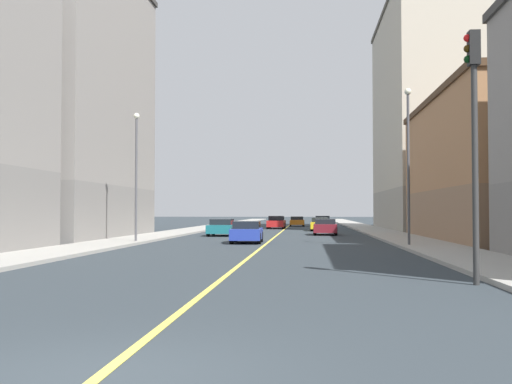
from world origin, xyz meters
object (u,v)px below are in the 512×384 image
object	(u,v)px
car_maroon	(325,227)
building_right_midblock	(44,99)
car_orange	(297,221)
street_lamp_left_near	(408,151)
car_teal	(222,228)
street_lamp_right_near	(136,164)
car_white	(322,221)
building_left_far	(442,118)
car_red	(276,223)
traffic_light_left_near	(474,122)
car_yellow	(320,224)
car_blue	(247,232)

from	to	relation	value
car_maroon	building_right_midblock	bearing A→B (deg)	-159.24
car_orange	car_maroon	bearing A→B (deg)	-84.34
street_lamp_left_near	car_maroon	distance (m)	17.53
car_maroon	car_teal	size ratio (longest dim) A/B	1.07
car_orange	street_lamp_left_near	bearing A→B (deg)	-81.46
street_lamp_right_near	car_white	bearing A→B (deg)	73.16
building_left_far	building_right_midblock	size ratio (longest dim) A/B	1.17
building_left_far	street_lamp_left_near	size ratio (longest dim) A/B	2.80
building_right_midblock	street_lamp_left_near	distance (m)	26.08
street_lamp_right_near	car_teal	xyz separation A→B (m)	(3.52, 11.27, -4.08)
building_left_far	car_red	size ratio (longest dim) A/B	5.55
car_teal	building_left_far	bearing A→B (deg)	39.89
building_right_midblock	street_lamp_right_near	size ratio (longest dim) A/B	2.60
car_red	car_white	world-z (taller)	car_red
traffic_light_left_near	car_yellow	distance (m)	43.26
car_red	car_maroon	bearing A→B (deg)	-74.08
building_left_far	building_right_midblock	bearing A→B (deg)	-145.79
traffic_light_left_near	car_teal	xyz separation A→B (m)	(-10.93, 30.18, -3.59)
building_left_far	street_lamp_right_near	size ratio (longest dim) A/B	3.04
car_blue	car_orange	bearing A→B (deg)	86.74
building_left_far	street_lamp_right_near	distance (m)	37.86
car_orange	car_white	bearing A→B (deg)	-33.58
street_lamp_right_near	car_red	xyz separation A→B (m)	(6.77, 30.71, -4.05)
car_white	building_right_midblock	bearing A→B (deg)	-121.67
building_left_far	car_yellow	distance (m)	17.30
building_left_far	car_yellow	xyz separation A→B (m)	(-12.71, -4.34, -10.90)
car_red	building_left_far	bearing A→B (deg)	-7.53
traffic_light_left_near	building_right_midblock	bearing A→B (deg)	132.49
building_right_midblock	car_red	size ratio (longest dim) A/B	4.73
street_lamp_left_near	car_yellow	xyz separation A→B (m)	(-4.12, 26.71, -4.43)
street_lamp_right_near	car_yellow	size ratio (longest dim) A/B	1.75
car_yellow	car_teal	distance (m)	15.01
car_teal	street_lamp_right_near	bearing A→B (deg)	-107.37
car_maroon	car_yellow	world-z (taller)	car_yellow
car_blue	building_left_far	bearing A→B (deg)	57.33
car_red	car_yellow	world-z (taller)	car_red
traffic_light_left_near	car_orange	world-z (taller)	traffic_light_left_near
traffic_light_left_near	car_maroon	xyz separation A→B (m)	(-2.88, 32.79, -3.60)
car_white	car_teal	size ratio (longest dim) A/B	1.11
street_lamp_right_near	car_white	xyz separation A→B (m)	(11.98, 39.56, -4.06)
street_lamp_right_near	street_lamp_left_near	bearing A→B (deg)	-9.65
car_yellow	street_lamp_right_near	bearing A→B (deg)	-115.22
car_maroon	car_teal	world-z (taller)	car_teal
car_maroon	car_white	size ratio (longest dim) A/B	0.96
traffic_light_left_near	street_lamp_right_near	world-z (taller)	street_lamp_right_near
building_left_far	car_white	world-z (taller)	building_left_far
building_right_midblock	car_teal	distance (m)	16.04
street_lamp_left_near	car_blue	size ratio (longest dim) A/B	2.06
car_red	street_lamp_right_near	bearing A→B (deg)	-102.43
building_left_far	car_blue	xyz separation A→B (m)	(-17.55, -27.36, -10.90)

